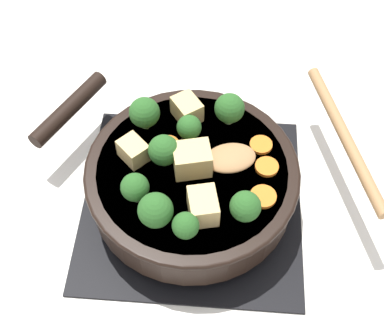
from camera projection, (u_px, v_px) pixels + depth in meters
ground_plane at (192, 202)px, 0.77m from camera, size 2.40×2.40×0.00m
front_burner_grate at (192, 198)px, 0.76m from camera, size 0.31×0.31×0.03m
skillet_pan at (191, 179)px, 0.72m from camera, size 0.38×0.31×0.06m
wooden_spoon at (298, 145)px, 0.71m from camera, size 0.24×0.25×0.02m
tofu_cube_center_large at (203, 206)px, 0.65m from camera, size 0.04×0.05×0.03m
tofu_cube_near_handle at (133, 151)px, 0.70m from camera, size 0.05×0.05×0.03m
tofu_cube_east_chunk at (187, 109)px, 0.74m from camera, size 0.05×0.05×0.03m
tofu_cube_west_chunk at (195, 159)px, 0.68m from camera, size 0.05×0.05×0.04m
broccoli_floret_near_spoon at (189, 128)px, 0.71m from camera, size 0.03×0.03×0.04m
broccoli_floret_center_top at (144, 113)px, 0.72m from camera, size 0.04×0.04×0.05m
broccoli_floret_east_rim at (190, 226)px, 0.62m from camera, size 0.03×0.03×0.04m
broccoli_floret_west_rim at (164, 150)px, 0.68m from camera, size 0.04×0.04×0.05m
broccoli_floret_north_edge at (245, 207)px, 0.64m from camera, size 0.04×0.04×0.05m
broccoli_floret_south_cluster at (156, 210)px, 0.63m from camera, size 0.04×0.04×0.05m
broccoli_floret_mid_floret at (135, 188)px, 0.65m from camera, size 0.04×0.04×0.04m
broccoli_floret_small_inner at (229, 109)px, 0.72m from camera, size 0.04×0.04×0.05m
carrot_slice_orange_thin at (263, 197)px, 0.67m from camera, size 0.03×0.03×0.01m
carrot_slice_near_center at (168, 145)px, 0.72m from camera, size 0.03×0.03×0.01m
carrot_slice_edge_slice at (261, 145)px, 0.72m from camera, size 0.03×0.03×0.01m
carrot_slice_under_broccoli at (267, 167)px, 0.70m from camera, size 0.03×0.03×0.01m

